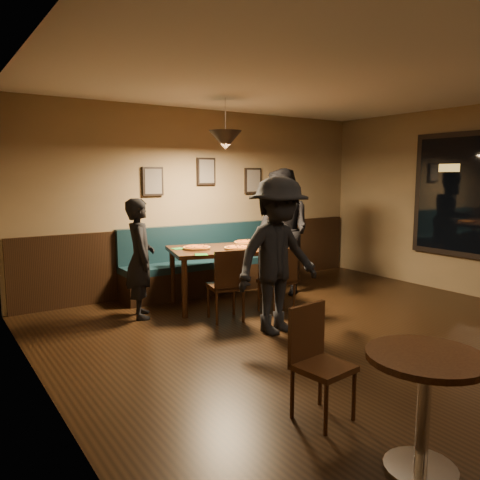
# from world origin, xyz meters

# --- Properties ---
(floor) EXTENTS (7.00, 7.00, 0.00)m
(floor) POSITION_xyz_m (0.00, 0.00, 0.00)
(floor) COLOR black
(floor) RESTS_ON ground
(ceiling) EXTENTS (7.00, 7.00, 0.00)m
(ceiling) POSITION_xyz_m (0.00, 0.00, 2.80)
(ceiling) COLOR silver
(ceiling) RESTS_ON ground
(wall_back) EXTENTS (6.00, 0.00, 6.00)m
(wall_back) POSITION_xyz_m (0.00, 3.50, 1.40)
(wall_back) COLOR #8C704F
(wall_back) RESTS_ON ground
(wall_left) EXTENTS (0.00, 7.00, 7.00)m
(wall_left) POSITION_xyz_m (-3.00, 0.00, 1.40)
(wall_left) COLOR #8C704F
(wall_left) RESTS_ON ground
(wainscot) EXTENTS (5.88, 0.06, 1.00)m
(wainscot) POSITION_xyz_m (0.00, 3.47, 0.50)
(wainscot) COLOR black
(wainscot) RESTS_ON ground
(booth_bench) EXTENTS (3.00, 0.60, 1.00)m
(booth_bench) POSITION_xyz_m (0.00, 3.20, 0.50)
(booth_bench) COLOR #0F232D
(booth_bench) RESTS_ON ground
(picture_left) EXTENTS (0.32, 0.04, 0.42)m
(picture_left) POSITION_xyz_m (-0.90, 3.47, 1.70)
(picture_left) COLOR black
(picture_left) RESTS_ON wall_back
(picture_center) EXTENTS (0.32, 0.04, 0.42)m
(picture_center) POSITION_xyz_m (0.00, 3.47, 1.85)
(picture_center) COLOR black
(picture_center) RESTS_ON wall_back
(picture_right) EXTENTS (0.32, 0.04, 0.42)m
(picture_right) POSITION_xyz_m (0.90, 3.47, 1.70)
(picture_right) COLOR black
(picture_right) RESTS_ON wall_back
(pendant_lamp) EXTENTS (0.44, 0.44, 0.25)m
(pendant_lamp) POSITION_xyz_m (-0.32, 2.38, 2.25)
(pendant_lamp) COLOR black
(pendant_lamp) RESTS_ON ceiling
(dining_table) EXTENTS (1.70, 1.32, 0.80)m
(dining_table) POSITION_xyz_m (-0.32, 2.38, 0.40)
(dining_table) COLOR black
(dining_table) RESTS_ON floor
(chair_near_left) EXTENTS (0.48, 0.48, 0.90)m
(chair_near_left) POSITION_xyz_m (-0.70, 1.80, 0.45)
(chair_near_left) COLOR #311B0D
(chair_near_left) RESTS_ON floor
(chair_near_right) EXTENTS (0.40, 0.40, 0.87)m
(chair_near_right) POSITION_xyz_m (0.04, 1.72, 0.43)
(chair_near_right) COLOR black
(chair_near_right) RESTS_ON floor
(diner_left) EXTENTS (0.51, 0.63, 1.51)m
(diner_left) POSITION_xyz_m (-1.52, 2.50, 0.75)
(diner_left) COLOR black
(diner_left) RESTS_ON floor
(diner_right) EXTENTS (0.78, 0.97, 1.89)m
(diner_right) POSITION_xyz_m (0.76, 2.48, 0.95)
(diner_right) COLOR black
(diner_right) RESTS_ON floor
(diner_front) EXTENTS (1.20, 0.75, 1.77)m
(diner_front) POSITION_xyz_m (-0.45, 1.07, 0.89)
(diner_front) COLOR black
(diner_front) RESTS_ON floor
(pizza_a) EXTENTS (0.40, 0.40, 0.04)m
(pizza_a) POSITION_xyz_m (-0.71, 2.49, 0.82)
(pizza_a) COLOR gold
(pizza_a) RESTS_ON dining_table
(pizza_b) EXTENTS (0.45, 0.45, 0.04)m
(pizza_b) POSITION_xyz_m (-0.26, 2.18, 0.82)
(pizza_b) COLOR #C25F24
(pizza_b) RESTS_ON dining_table
(pizza_c) EXTENTS (0.40, 0.40, 0.04)m
(pizza_c) POSITION_xyz_m (0.14, 2.53, 0.82)
(pizza_c) COLOR orange
(pizza_c) RESTS_ON dining_table
(soda_glass) EXTENTS (0.09, 0.09, 0.17)m
(soda_glass) POSITION_xyz_m (0.31, 2.08, 0.89)
(soda_glass) COLOR black
(soda_glass) RESTS_ON dining_table
(tabasco_bottle) EXTENTS (0.03, 0.03, 0.11)m
(tabasco_bottle) POSITION_xyz_m (0.16, 2.33, 0.86)
(tabasco_bottle) COLOR #921B04
(tabasco_bottle) RESTS_ON dining_table
(napkin_a) EXTENTS (0.15, 0.15, 0.01)m
(napkin_a) POSITION_xyz_m (-0.91, 2.66, 0.81)
(napkin_a) COLOR #1C6A2B
(napkin_a) RESTS_ON dining_table
(napkin_b) EXTENTS (0.21, 0.21, 0.01)m
(napkin_b) POSITION_xyz_m (-0.89, 2.06, 0.81)
(napkin_b) COLOR #1D6D1F
(napkin_b) RESTS_ON dining_table
(cutlery_set) EXTENTS (0.20, 0.04, 0.00)m
(cutlery_set) POSITION_xyz_m (-0.29, 1.99, 0.80)
(cutlery_set) COLOR silver
(cutlery_set) RESTS_ON dining_table
(cafe_table) EXTENTS (0.91, 0.91, 0.74)m
(cafe_table) POSITION_xyz_m (-1.35, -1.47, 0.37)
(cafe_table) COLOR black
(cafe_table) RESTS_ON floor
(cafe_chair_far) EXTENTS (0.41, 0.41, 0.84)m
(cafe_chair_far) POSITION_xyz_m (-1.41, -0.68, 0.42)
(cafe_chair_far) COLOR black
(cafe_chair_far) RESTS_ON floor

